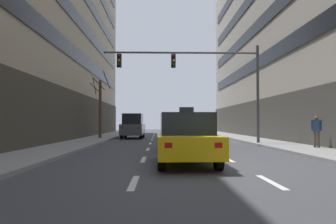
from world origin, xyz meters
TOP-DOWN VIEW (x-y plane):
  - ground_plane at (0.00, 0.00)m, footprint 120.00×120.00m
  - lane_stripe_l1_s3 at (-1.60, -3.00)m, footprint 0.16×2.00m
  - lane_stripe_l1_s4 at (-1.60, 2.00)m, footprint 0.16×2.00m
  - lane_stripe_l1_s5 at (-1.60, 7.00)m, footprint 0.16×2.00m
  - lane_stripe_l1_s6 at (-1.60, 12.00)m, footprint 0.16×2.00m
  - lane_stripe_l1_s7 at (-1.60, 17.00)m, footprint 0.16×2.00m
  - lane_stripe_l1_s8 at (-1.60, 22.00)m, footprint 0.16×2.00m
  - lane_stripe_l1_s9 at (-1.60, 27.00)m, footprint 0.16×2.00m
  - lane_stripe_l1_s10 at (-1.60, 32.00)m, footprint 0.16×2.00m
  - lane_stripe_l2_s3 at (1.60, -3.00)m, footprint 0.16×2.00m
  - lane_stripe_l2_s4 at (1.60, 2.00)m, footprint 0.16×2.00m
  - lane_stripe_l2_s5 at (1.60, 7.00)m, footprint 0.16×2.00m
  - lane_stripe_l2_s6 at (1.60, 12.00)m, footprint 0.16×2.00m
  - lane_stripe_l2_s7 at (1.60, 17.00)m, footprint 0.16×2.00m
  - lane_stripe_l2_s8 at (1.60, 22.00)m, footprint 0.16×2.00m
  - lane_stripe_l2_s9 at (1.60, 27.00)m, footprint 0.16×2.00m
  - lane_stripe_l2_s10 at (1.60, 32.00)m, footprint 0.16×2.00m
  - taxi_driving_0 at (-0.13, 0.30)m, footprint 1.95×4.56m
  - car_driving_1 at (-3.32, 19.40)m, footprint 1.97×4.52m
  - car_driving_2 at (0.07, 6.07)m, footprint 1.86×4.23m
  - taxi_driving_3 at (0.12, 16.55)m, footprint 1.80×4.17m
  - traffic_signal_0 at (1.71, 10.40)m, footprint 9.76×0.35m
  - street_tree_0 at (-5.88, 17.43)m, footprint 1.67×1.26m
  - pedestrian_0 at (6.90, 6.09)m, footprint 0.45×0.36m

SIDE VIEW (x-z plane):
  - ground_plane at x=0.00m, z-range 0.00..0.00m
  - lane_stripe_l1_s3 at x=-1.60m, z-range 0.00..0.01m
  - lane_stripe_l1_s4 at x=-1.60m, z-range 0.00..0.01m
  - lane_stripe_l1_s5 at x=-1.60m, z-range 0.00..0.01m
  - lane_stripe_l1_s6 at x=-1.60m, z-range 0.00..0.01m
  - lane_stripe_l1_s7 at x=-1.60m, z-range 0.00..0.01m
  - lane_stripe_l1_s8 at x=-1.60m, z-range 0.00..0.01m
  - lane_stripe_l1_s9 at x=-1.60m, z-range 0.00..0.01m
  - lane_stripe_l1_s10 at x=-1.60m, z-range 0.00..0.01m
  - lane_stripe_l2_s3 at x=1.60m, z-range 0.00..0.01m
  - lane_stripe_l2_s4 at x=1.60m, z-range 0.00..0.01m
  - lane_stripe_l2_s5 at x=1.60m, z-range 0.00..0.01m
  - lane_stripe_l2_s6 at x=1.60m, z-range 0.00..0.01m
  - lane_stripe_l2_s7 at x=1.60m, z-range 0.00..0.01m
  - lane_stripe_l2_s8 at x=1.60m, z-range 0.00..0.01m
  - lane_stripe_l2_s9 at x=1.60m, z-range 0.00..0.01m
  - lane_stripe_l2_s10 at x=1.60m, z-range 0.00..0.01m
  - taxi_driving_3 at x=0.12m, z-range -0.09..1.63m
  - car_driving_2 at x=0.07m, z-range -0.01..1.56m
  - taxi_driving_0 at x=-0.13m, z-range -0.10..1.78m
  - pedestrian_0 at x=6.90m, z-range 0.26..1.85m
  - car_driving_1 at x=-3.32m, z-range -0.01..2.17m
  - street_tree_0 at x=-5.88m, z-range 0.01..5.46m
  - traffic_signal_0 at x=1.71m, z-range 1.50..7.61m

